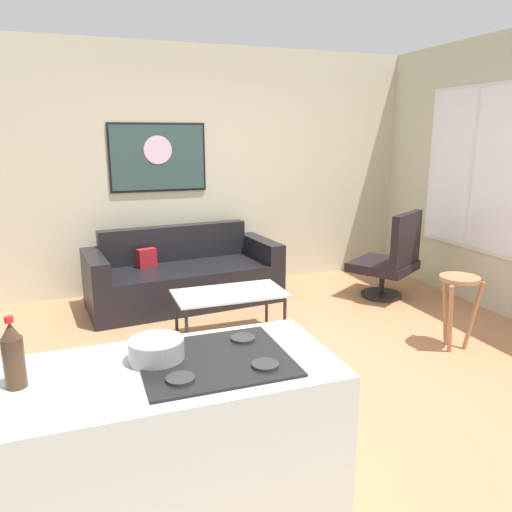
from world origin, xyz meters
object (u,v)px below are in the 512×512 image
Objects in this scene: wall_painting at (158,157)px; armchair at (391,259)px; bar_stool at (458,293)px; soda_bottle at (13,356)px; couch at (184,278)px; coffee_table at (230,296)px; mixing_bowl at (156,350)px.

armchair is at bearing -26.96° from wall_painting.
bar_stool is 2.36× the size of soda_bottle.
armchair is 3.60× the size of soda_bottle.
wall_painting is (-2.35, 1.20, 1.11)m from armchair.
wall_painting is (-0.13, 0.55, 1.28)m from couch.
coffee_table is 3.59× the size of soda_bottle.
soda_bottle reaches higher than armchair.
mixing_bowl is (0.52, 0.04, -0.08)m from soda_bottle.
mixing_bowl reaches higher than armchair.
soda_bottle reaches higher than mixing_bowl.
mixing_bowl is 0.21× the size of wall_painting.
couch is 1.15m from coffee_table.
couch is at bearing 134.14° from bar_stool.
soda_bottle is 1.21× the size of mixing_bowl.
bar_stool is (1.76, -0.87, 0.10)m from coffee_table.
armchair is 1.53× the size of bar_stool.
armchair is 4.34× the size of mixing_bowl.
armchair is at bearing 37.30° from soda_bottle.
couch is 2.14× the size of coffee_table.
armchair reaches higher than coffee_table.
bar_stool is at bearing -101.45° from armchair.
armchair is 4.47m from soda_bottle.
soda_bottle is (-1.48, -2.20, 0.63)m from coffee_table.
wall_painting is at bearing 103.39° from couch.
wall_painting is (0.65, 3.84, 0.61)m from mixing_bowl.
bar_stool is 3.46m from wall_painting.
mixing_bowl is 3.94m from wall_painting.
mixing_bowl is (-3.00, -2.64, 0.50)m from armchair.
wall_painting reaches higher than mixing_bowl.
coffee_table is 0.91× the size of wall_painting.
mixing_bowl is at bearing -99.60° from wall_painting.
wall_painting is (1.17, 3.88, 0.53)m from soda_bottle.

